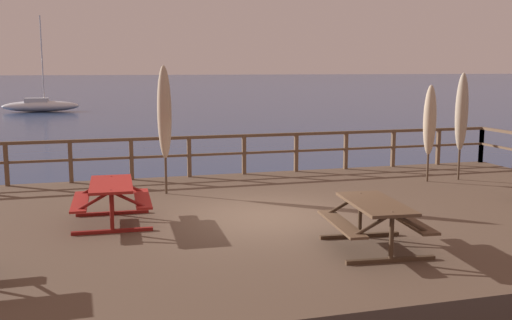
{
  "coord_description": "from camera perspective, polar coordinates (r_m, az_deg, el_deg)",
  "views": [
    {
      "loc": [
        -3.23,
        -10.74,
        3.54
      ],
      "look_at": [
        0.0,
        0.71,
        1.68
      ],
      "focal_mm": 41.37,
      "sensor_mm": 36.0,
      "label": 1
    }
  ],
  "objects": [
    {
      "name": "patio_umbrella_short_mid",
      "position": [
        15.45,
        16.45,
        3.68
      ],
      "size": [
        0.32,
        0.32,
        2.45
      ],
      "color": "#4C3828",
      "rests_on": "wooden_deck"
    },
    {
      "name": "picnic_table_front_left",
      "position": [
        11.24,
        -13.8,
        -3.23
      ],
      "size": [
        1.47,
        1.75,
        0.78
      ],
      "color": "maroon",
      "rests_on": "wooden_deck"
    },
    {
      "name": "ground_plane",
      "position": [
        11.76,
        0.95,
        -8.64
      ],
      "size": [
        600.0,
        600.0,
        0.0
      ],
      "primitive_type": "plane",
      "color": "navy"
    },
    {
      "name": "patio_umbrella_tall_back_right",
      "position": [
        13.47,
        -8.85,
        4.52
      ],
      "size": [
        0.32,
        0.32,
        2.92
      ],
      "color": "#4C3828",
      "rests_on": "wooden_deck"
    },
    {
      "name": "wooden_deck",
      "position": [
        11.67,
        0.95,
        -7.04
      ],
      "size": [
        16.79,
        9.43,
        0.68
      ],
      "primitive_type": "cube",
      "color": "brown",
      "rests_on": "ground"
    },
    {
      "name": "railing_waterside_far",
      "position": [
        15.79,
        -3.8,
        1.13
      ],
      "size": [
        16.59,
        0.1,
        1.09
      ],
      "color": "brown",
      "rests_on": "wooden_deck"
    },
    {
      "name": "picnic_table_mid_centre",
      "position": [
        9.57,
        11.43,
        -5.25
      ],
      "size": [
        1.55,
        1.81,
        0.78
      ],
      "color": "brown",
      "rests_on": "wooden_deck"
    },
    {
      "name": "patio_umbrella_tall_mid_right",
      "position": [
        15.92,
        19.26,
        4.38
      ],
      "size": [
        0.32,
        0.32,
        2.75
      ],
      "color": "#4C3828",
      "rests_on": "wooden_deck"
    },
    {
      "name": "sailboat_distant",
      "position": [
        51.37,
        -20.11,
        4.97
      ],
      "size": [
        6.06,
        1.91,
        7.72
      ],
      "color": "silver",
      "rests_on": "ground"
    }
  ]
}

